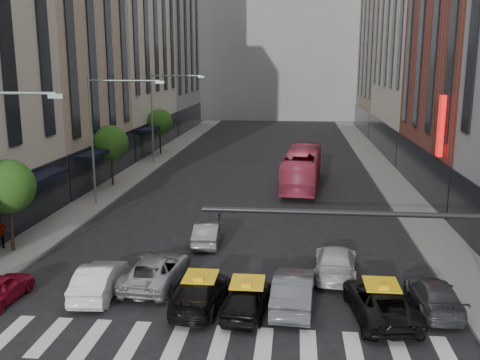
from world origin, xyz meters
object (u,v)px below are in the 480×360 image
(streetlamp_far, at_px, (161,106))
(taxi_center, at_px, (247,298))
(car_white_front, at_px, (99,280))
(bus, at_px, (302,168))
(streetlamp_mid, at_px, (104,124))
(pedestrian_far, at_px, (0,233))
(taxi_left, at_px, (201,292))

(streetlamp_far, bearing_deg, taxi_center, -70.27)
(car_white_front, bearing_deg, bus, -115.85)
(car_white_front, bearing_deg, streetlamp_mid, -75.70)
(streetlamp_far, xyz_separation_m, taxi_center, (11.43, -31.86, -5.23))
(taxi_center, height_order, pedestrian_far, pedestrian_far)
(taxi_left, height_order, pedestrian_far, pedestrian_far)
(pedestrian_far, bearing_deg, bus, -171.37)
(car_white_front, xyz_separation_m, taxi_center, (6.62, -1.13, -0.04))
(streetlamp_mid, distance_m, streetlamp_far, 16.00)
(streetlamp_far, height_order, taxi_center, streetlamp_far)
(car_white_front, distance_m, taxi_left, 4.69)
(bus, distance_m, pedestrian_far, 23.86)
(taxi_left, bearing_deg, bus, -95.80)
(taxi_left, xyz_separation_m, bus, (4.39, 22.99, 0.90))
(taxi_left, bearing_deg, pedestrian_far, -20.25)
(taxi_left, bearing_deg, streetlamp_far, -68.26)
(taxi_center, bearing_deg, car_white_front, -2.75)
(streetlamp_mid, distance_m, car_white_front, 16.34)
(streetlamp_far, xyz_separation_m, pedestrian_far, (-2.56, -25.78, -4.89))
(taxi_center, distance_m, bus, 23.54)
(streetlamp_mid, relative_size, pedestrian_far, 5.22)
(taxi_left, bearing_deg, taxi_center, 173.34)
(streetlamp_far, relative_size, pedestrian_far, 5.22)
(streetlamp_mid, xyz_separation_m, taxi_left, (9.44, -15.45, -5.23))
(streetlamp_mid, xyz_separation_m, car_white_front, (4.81, -14.73, -5.19))
(car_white_front, bearing_deg, pedestrian_far, -37.66)
(streetlamp_far, height_order, car_white_front, streetlamp_far)
(streetlamp_mid, bearing_deg, car_white_front, -71.91)
(streetlamp_mid, distance_m, taxi_left, 18.85)
(streetlamp_mid, bearing_deg, pedestrian_far, -104.64)
(streetlamp_far, bearing_deg, streetlamp_mid, -90.00)
(taxi_center, relative_size, bus, 0.35)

